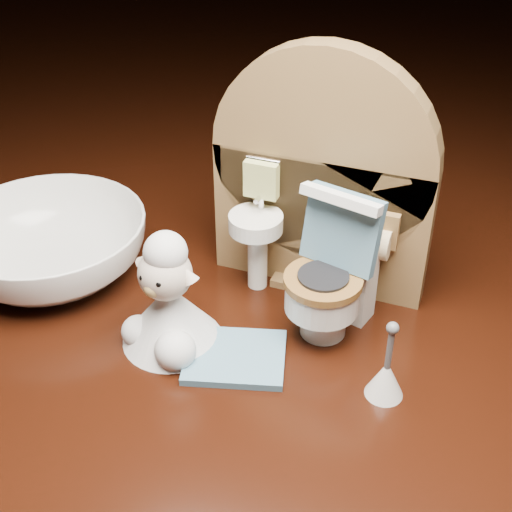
{
  "coord_description": "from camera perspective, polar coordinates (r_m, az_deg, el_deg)",
  "views": [
    {
      "loc": [
        0.09,
        -0.28,
        0.27
      ],
      "look_at": [
        -0.02,
        0.01,
        0.05
      ],
      "focal_mm": 50.0,
      "sensor_mm": 36.0,
      "label": 1
    }
  ],
  "objects": [
    {
      "name": "bath_mat",
      "position": [
        0.39,
        -1.69,
        -8.08
      ],
      "size": [
        0.06,
        0.06,
        0.0
      ],
      "primitive_type": "cube",
      "rotation": [
        0.0,
        0.0,
        0.28
      ],
      "color": "teal",
      "rests_on": "ground"
    },
    {
      "name": "plush_lamb",
      "position": [
        0.39,
        -7.01,
        -4.02
      ],
      "size": [
        0.06,
        0.06,
        0.07
      ],
      "rotation": [
        0.0,
        0.0,
        -0.17
      ],
      "color": "silver",
      "rests_on": "ground"
    },
    {
      "name": "backdrop_panel",
      "position": [
        0.41,
        5.17,
        5.43
      ],
      "size": [
        0.13,
        0.05,
        0.15
      ],
      "color": "brown",
      "rests_on": "ground"
    },
    {
      "name": "toy_toilet",
      "position": [
        0.4,
        6.16,
        -1.97
      ],
      "size": [
        0.05,
        0.06,
        0.09
      ],
      "rotation": [
        0.0,
        0.0,
        -0.24
      ],
      "color": "white",
      "rests_on": "ground"
    },
    {
      "name": "ceramic_bowl",
      "position": [
        0.46,
        -16.18,
        0.72
      ],
      "size": [
        0.13,
        0.13,
        0.04
      ],
      "primitive_type": "imported",
      "rotation": [
        0.0,
        0.0,
        0.12
      ],
      "color": "white",
      "rests_on": "ground"
    },
    {
      "name": "toilet_brush",
      "position": [
        0.37,
        10.35,
        -9.43
      ],
      "size": [
        0.02,
        0.02,
        0.05
      ],
      "color": "white",
      "rests_on": "ground"
    }
  ]
}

